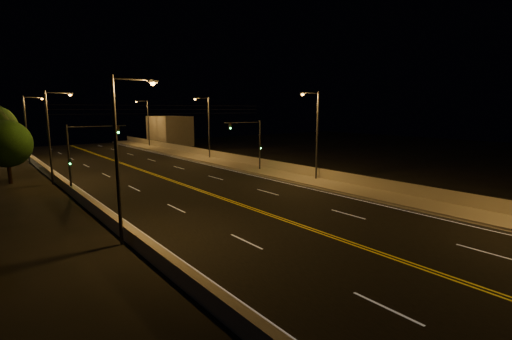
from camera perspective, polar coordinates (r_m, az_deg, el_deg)
ground at (r=18.81m, az=31.25°, el=-15.34°), size 160.00×160.00×0.00m
road at (r=31.35m, az=-5.15°, el=-4.39°), size 18.00×120.00×0.02m
sidewalk at (r=38.08m, az=8.68°, el=-1.79°), size 3.60×120.00×0.30m
curb at (r=36.78m, az=6.66°, el=-2.26°), size 0.14×120.00×0.15m
parapet_wall at (r=39.15m, az=10.38°, el=-0.56°), size 0.30×120.00×1.00m
jersey_barrier at (r=27.47m, az=-22.61°, el=-6.16°), size 0.45×120.00×0.86m
distant_building_right at (r=79.16m, az=-13.17°, el=5.89°), size 6.00×10.00×6.01m
parapet_rail at (r=39.07m, az=10.40°, el=0.20°), size 0.06×120.00×0.06m
lane_markings at (r=31.29m, az=-5.08°, el=-4.39°), size 17.32×116.00×0.00m
streetlight_1 at (r=38.28m, az=9.12°, el=6.03°), size 2.55×0.28×9.18m
streetlight_2 at (r=55.37m, az=-7.50°, el=7.05°), size 2.55×0.28×9.18m
streetlight_3 at (r=76.53m, az=-16.45°, el=7.36°), size 2.55×0.28×9.18m
streetlight_4 at (r=21.26m, az=-20.00°, el=3.02°), size 2.55×0.28×9.18m
streetlight_5 at (r=41.78m, az=-28.94°, el=5.26°), size 2.55×0.28×9.18m
streetlight_6 at (r=59.30m, az=-31.63°, el=5.90°), size 2.55×0.28×9.18m
traffic_signal_right at (r=43.65m, az=-0.44°, el=4.67°), size 5.11×0.31×6.13m
traffic_signal_left at (r=35.63m, az=-25.32°, el=2.72°), size 5.11×0.31×6.13m
overhead_wires at (r=38.82m, az=-12.97°, el=9.06°), size 22.00×0.03×0.83m
tree_0 at (r=44.49m, az=-34.02°, el=3.37°), size 4.73×4.73×6.41m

